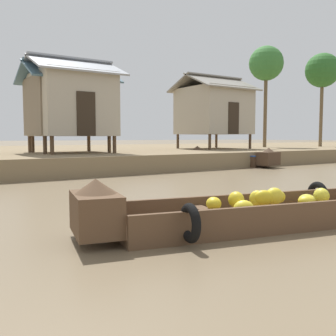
{
  "coord_description": "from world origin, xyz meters",
  "views": [
    {
      "loc": [
        -4.91,
        0.15,
        1.42
      ],
      "look_at": [
        -0.61,
        6.54,
        0.8
      ],
      "focal_mm": 41.16,
      "sensor_mm": 36.0,
      "label": 1
    }
  ],
  "objects_px": {
    "stilt_house_mid_right": "(214,110)",
    "palm_tree_near": "(266,64)",
    "stilt_house_left": "(72,103)",
    "palm_tree_far": "(323,71)",
    "fishing_skiff_distant": "(230,159)",
    "stilt_house_mid_left": "(68,106)",
    "banana_boat": "(268,208)"
  },
  "relations": [
    {
      "from": "stilt_house_left",
      "to": "stilt_house_mid_right",
      "type": "xyz_separation_m",
      "value": [
        9.35,
        1.32,
        0.14
      ]
    },
    {
      "from": "banana_boat",
      "to": "palm_tree_near",
      "type": "xyz_separation_m",
      "value": [
        15.83,
        14.36,
        6.1
      ]
    },
    {
      "from": "stilt_house_mid_right",
      "to": "palm_tree_far",
      "type": "height_order",
      "value": "palm_tree_far"
    },
    {
      "from": "banana_boat",
      "to": "stilt_house_mid_right",
      "type": "bearing_deg",
      "value": 52.27
    },
    {
      "from": "fishing_skiff_distant",
      "to": "palm_tree_near",
      "type": "bearing_deg",
      "value": 29.99
    },
    {
      "from": "stilt_house_left",
      "to": "palm_tree_near",
      "type": "relative_size",
      "value": 0.61
    },
    {
      "from": "banana_boat",
      "to": "stilt_house_left",
      "type": "relative_size",
      "value": 1.45
    },
    {
      "from": "stilt_house_mid_left",
      "to": "stilt_house_mid_right",
      "type": "relative_size",
      "value": 0.92
    },
    {
      "from": "stilt_house_mid_right",
      "to": "palm_tree_far",
      "type": "relative_size",
      "value": 0.65
    },
    {
      "from": "banana_boat",
      "to": "stilt_house_mid_left",
      "type": "xyz_separation_m",
      "value": [
        1.34,
        12.94,
        2.53
      ]
    },
    {
      "from": "stilt_house_left",
      "to": "palm_tree_far",
      "type": "bearing_deg",
      "value": 2.3
    },
    {
      "from": "stilt_house_left",
      "to": "stilt_house_mid_right",
      "type": "relative_size",
      "value": 0.95
    },
    {
      "from": "stilt_house_left",
      "to": "stilt_house_mid_right",
      "type": "bearing_deg",
      "value": 8.01
    },
    {
      "from": "fishing_skiff_distant",
      "to": "palm_tree_near",
      "type": "relative_size",
      "value": 0.78
    },
    {
      "from": "palm_tree_near",
      "to": "palm_tree_far",
      "type": "distance_m",
      "value": 4.88
    },
    {
      "from": "banana_boat",
      "to": "stilt_house_mid_right",
      "type": "distance_m",
      "value": 17.66
    },
    {
      "from": "stilt_house_mid_left",
      "to": "stilt_house_left",
      "type": "bearing_deg",
      "value": -90.63
    },
    {
      "from": "stilt_house_mid_right",
      "to": "palm_tree_near",
      "type": "relative_size",
      "value": 0.64
    },
    {
      "from": "stilt_house_mid_right",
      "to": "palm_tree_near",
      "type": "height_order",
      "value": "palm_tree_near"
    },
    {
      "from": "stilt_house_mid_right",
      "to": "palm_tree_far",
      "type": "distance_m",
      "value": 10.42
    },
    {
      "from": "stilt_house_mid_left",
      "to": "fishing_skiff_distant",
      "type": "bearing_deg",
      "value": -19.71
    },
    {
      "from": "stilt_house_left",
      "to": "stilt_house_mid_left",
      "type": "bearing_deg",
      "value": 89.37
    },
    {
      "from": "stilt_house_mid_right",
      "to": "palm_tree_near",
      "type": "distance_m",
      "value": 6.17
    },
    {
      "from": "banana_boat",
      "to": "stilt_house_mid_right",
      "type": "height_order",
      "value": "stilt_house_mid_right"
    },
    {
      "from": "fishing_skiff_distant",
      "to": "palm_tree_far",
      "type": "xyz_separation_m",
      "value": [
        11.83,
        2.98,
        5.9
      ]
    },
    {
      "from": "stilt_house_left",
      "to": "stilt_house_mid_left",
      "type": "xyz_separation_m",
      "value": [
        0.01,
        0.45,
        -0.08
      ]
    },
    {
      "from": "fishing_skiff_distant",
      "to": "stilt_house_left",
      "type": "xyz_separation_m",
      "value": [
        -7.43,
        2.2,
        2.58
      ]
    },
    {
      "from": "banana_boat",
      "to": "stilt_house_left",
      "type": "distance_m",
      "value": 12.82
    },
    {
      "from": "stilt_house_left",
      "to": "fishing_skiff_distant",
      "type": "bearing_deg",
      "value": -16.53
    },
    {
      "from": "stilt_house_left",
      "to": "stilt_house_mid_left",
      "type": "height_order",
      "value": "stilt_house_left"
    },
    {
      "from": "palm_tree_near",
      "to": "stilt_house_mid_left",
      "type": "bearing_deg",
      "value": -174.39
    },
    {
      "from": "stilt_house_left",
      "to": "palm_tree_near",
      "type": "xyz_separation_m",
      "value": [
        14.5,
        1.88,
        3.48
      ]
    }
  ]
}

